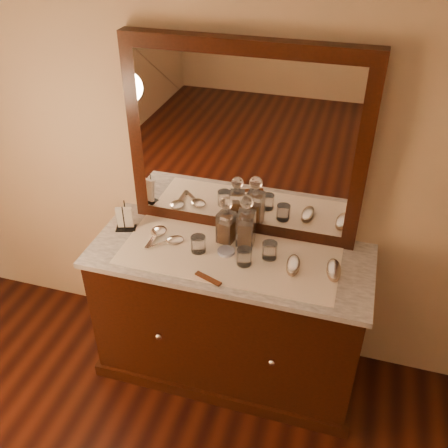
{
  "coord_description": "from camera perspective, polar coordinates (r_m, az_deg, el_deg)",
  "views": [
    {
      "loc": [
        0.54,
        0.04,
        2.41
      ],
      "look_at": [
        0.0,
        1.85,
        1.1
      ],
      "focal_mm": 39.92,
      "sensor_mm": 36.0,
      "label": 1
    }
  ],
  "objects": [
    {
      "name": "decanter_left",
      "position": [
        2.55,
        0.25,
        -0.06
      ],
      "size": [
        0.09,
        0.09,
        0.26
      ],
      "color": "brown",
      "rests_on": "lace_runner"
    },
    {
      "name": "pin_dish",
      "position": [
        2.52,
        0.24,
        -3.15
      ],
      "size": [
        0.12,
        0.12,
        0.02
      ],
      "primitive_type": "cylinder",
      "rotation": [
        0.0,
        0.0,
        0.4
      ],
      "color": "white",
      "rests_on": "lace_runner"
    },
    {
      "name": "dresser_cabinet",
      "position": [
        2.82,
        0.59,
        -10.49
      ],
      "size": [
        1.4,
        0.55,
        0.82
      ],
      "primitive_type": "cube",
      "color": "black",
      "rests_on": "floor"
    },
    {
      "name": "comb",
      "position": [
        2.37,
        -1.82,
        -6.26
      ],
      "size": [
        0.15,
        0.08,
        0.01
      ],
      "primitive_type": "cube",
      "rotation": [
        0.0,
        0.0,
        -0.36
      ],
      "color": "#693012",
      "rests_on": "lace_runner"
    },
    {
      "name": "mirror_glass",
      "position": [
        2.43,
        2.1,
        8.86
      ],
      "size": [
        1.06,
        0.01,
        0.86
      ],
      "primitive_type": "cube",
      "color": "white",
      "rests_on": "marble_top"
    },
    {
      "name": "lace_runner",
      "position": [
        2.51,
        0.52,
        -3.67
      ],
      "size": [
        1.1,
        0.45,
        0.0
      ],
      "primitive_type": "cube",
      "color": "white",
      "rests_on": "marble_top"
    },
    {
      "name": "dresser_plinth",
      "position": [
        3.09,
        0.55,
        -15.34
      ],
      "size": [
        1.46,
        0.59,
        0.08
      ],
      "primitive_type": "cube",
      "color": "black",
      "rests_on": "floor"
    },
    {
      "name": "tumblers",
      "position": [
        2.47,
        1.51,
        -3.03
      ],
      "size": [
        0.43,
        0.16,
        0.09
      ],
      "color": "white",
      "rests_on": "lace_runner"
    },
    {
      "name": "hand_mirror_outer",
      "position": [
        2.67,
        -7.65,
        -1.01
      ],
      "size": [
        0.08,
        0.21,
        0.02
      ],
      "color": "silver",
      "rests_on": "lace_runner"
    },
    {
      "name": "napkin_rack",
      "position": [
        2.72,
        -11.28,
        0.57
      ],
      "size": [
        0.12,
        0.09,
        0.16
      ],
      "color": "black",
      "rests_on": "marble_top"
    },
    {
      "name": "decanter_right",
      "position": [
        2.53,
        2.53,
        -0.14
      ],
      "size": [
        0.09,
        0.09,
        0.29
      ],
      "color": "brown",
      "rests_on": "lace_runner"
    },
    {
      "name": "brush_near",
      "position": [
        2.44,
        7.92,
        -4.69
      ],
      "size": [
        0.08,
        0.15,
        0.04
      ],
      "color": "#93735A",
      "rests_on": "lace_runner"
    },
    {
      "name": "knob_right",
      "position": [
        2.56,
        5.47,
        -15.5
      ],
      "size": [
        0.04,
        0.04,
        0.04
      ],
      "primitive_type": "sphere",
      "color": "silver",
      "rests_on": "dresser_cabinet"
    },
    {
      "name": "knob_left",
      "position": [
        2.68,
        -7.47,
        -12.64
      ],
      "size": [
        0.04,
        0.04,
        0.04
      ],
      "primitive_type": "sphere",
      "color": "silver",
      "rests_on": "dresser_cabinet"
    },
    {
      "name": "hand_mirror_inner",
      "position": [
        2.61,
        -6.04,
        -1.95
      ],
      "size": [
        0.19,
        0.17,
        0.02
      ],
      "color": "silver",
      "rests_on": "lace_runner"
    },
    {
      "name": "brush_far",
      "position": [
        2.44,
        12.45,
        -5.18
      ],
      "size": [
        0.09,
        0.16,
        0.04
      ],
      "color": "#93735A",
      "rests_on": "lace_runner"
    },
    {
      "name": "mirror_frame",
      "position": [
        2.46,
        2.31,
        9.19
      ],
      "size": [
        1.2,
        0.08,
        1.0
      ],
      "primitive_type": "cube",
      "color": "black",
      "rests_on": "marble_top"
    },
    {
      "name": "marble_top",
      "position": [
        2.54,
        0.64,
        -3.7
      ],
      "size": [
        1.44,
        0.59,
        0.03
      ],
      "primitive_type": "cube",
      "color": "white",
      "rests_on": "dresser_cabinet"
    }
  ]
}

